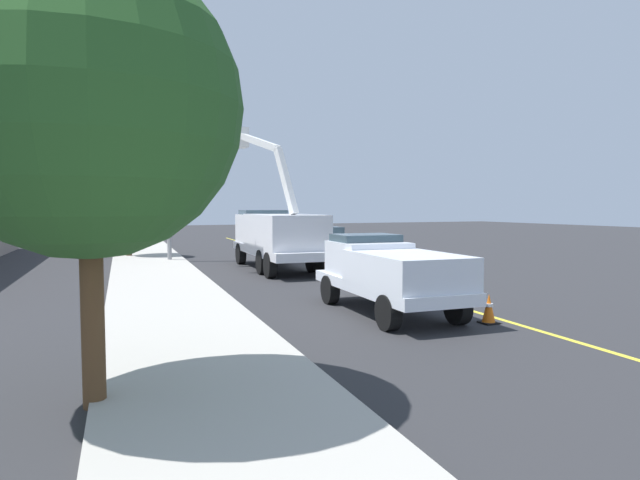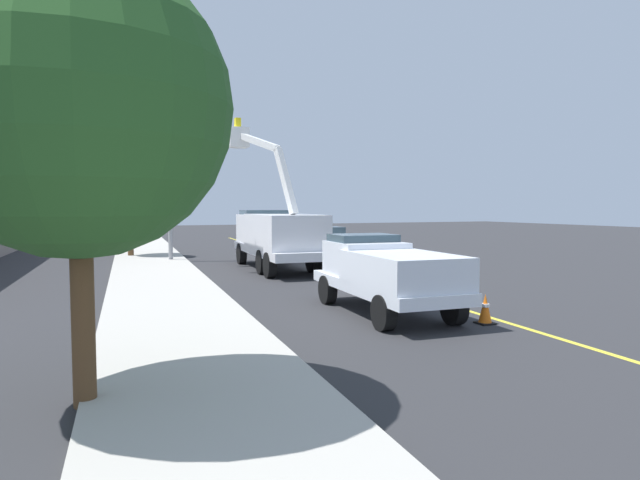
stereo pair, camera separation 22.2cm
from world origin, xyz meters
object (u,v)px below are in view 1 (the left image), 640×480
service_pickup_truck (389,272)px  traffic_cone_mid_rear (337,264)px  traffic_cone_trailing (287,253)px  traffic_cone_leading (489,309)px  passing_minivan (321,238)px  utility_bucket_truck (276,234)px  traffic_signal_mast (171,150)px  traffic_cone_mid_front (388,280)px

service_pickup_truck → traffic_cone_mid_rear: size_ratio=7.16×
service_pickup_truck → traffic_cone_trailing: 15.36m
service_pickup_truck → traffic_cone_leading: bearing=-142.0°
traffic_cone_leading → passing_minivan: bearing=-11.2°
service_pickup_truck → traffic_cone_mid_rear: bearing=-16.0°
utility_bucket_truck → passing_minivan: utility_bucket_truck is taller
service_pickup_truck → traffic_cone_leading: 2.73m
traffic_cone_trailing → traffic_signal_mast: size_ratio=0.09×
utility_bucket_truck → traffic_cone_mid_rear: size_ratio=10.45×
traffic_cone_mid_rear → traffic_signal_mast: (6.00, 5.99, 5.17)m
service_pickup_truck → traffic_signal_mast: (14.39, 3.58, 4.45)m
traffic_cone_mid_rear → utility_bucket_truck: bearing=35.7°
traffic_cone_mid_rear → traffic_signal_mast: size_ratio=0.10×
utility_bucket_truck → traffic_signal_mast: 6.67m
service_pickup_truck → traffic_cone_trailing: bearing=-9.6°
service_pickup_truck → traffic_signal_mast: size_ratio=0.69×
traffic_cone_leading → traffic_cone_mid_front: size_ratio=0.97×
passing_minivan → traffic_signal_mast: traffic_signal_mast is taller
passing_minivan → traffic_signal_mast: bearing=105.9°
traffic_signal_mast → traffic_cone_leading: bearing=-162.5°
traffic_cone_leading → traffic_signal_mast: bearing=17.5°
utility_bucket_truck → traffic_cone_mid_rear: bearing=-144.3°
traffic_cone_trailing → traffic_cone_mid_rear: bearing=178.8°
service_pickup_truck → passing_minivan: (16.95, -5.38, -0.15)m
traffic_cone_leading → traffic_cone_mid_front: traffic_cone_mid_front is taller
traffic_cone_mid_front → traffic_cone_mid_rear: traffic_cone_mid_rear is taller
utility_bucket_truck → traffic_signal_mast: size_ratio=1.01×
passing_minivan → traffic_cone_leading: (-19.02, 3.76, -0.61)m
utility_bucket_truck → passing_minivan: size_ratio=1.70×
utility_bucket_truck → traffic_cone_mid_rear: 3.41m
utility_bucket_truck → traffic_cone_leading: bearing=-175.4°
traffic_signal_mast → traffic_cone_trailing: bearing=-83.1°
traffic_cone_mid_front → traffic_cone_mid_rear: (5.14, -0.51, 0.02)m
traffic_cone_leading → traffic_cone_mid_rear: (10.46, -0.79, 0.03)m
traffic_cone_mid_front → service_pickup_truck: bearing=149.7°
traffic_cone_leading → traffic_cone_trailing: bearing=-3.1°
utility_bucket_truck → traffic_cone_leading: (-13.04, -1.06, -1.25)m
traffic_cone_trailing → service_pickup_truck: bearing=170.4°
service_pickup_truck → passing_minivan: 17.79m
utility_bucket_truck → traffic_cone_trailing: bearing=-25.7°
passing_minivan → traffic_cone_trailing: passing_minivan is taller
traffic_cone_leading → traffic_cone_mid_rear: bearing=-4.3°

